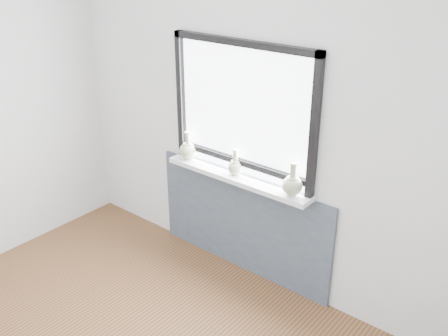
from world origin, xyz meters
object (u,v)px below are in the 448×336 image
Objects in this scene: windowsill at (237,178)px; vase_a at (188,150)px; vase_c at (292,184)px; vase_b at (235,166)px.

windowsill is 5.46× the size of vase_a.
vase_b is at bearing 178.47° from vase_c.
vase_a is at bearing -179.35° from vase_b.
vase_b is (0.50, 0.01, -0.01)m from vase_a.
vase_a is 1.04m from vase_c.
vase_c reaches higher than windowsill.
vase_c is at bearing -1.53° from vase_b.
windowsill is 0.09m from vase_b.
vase_c reaches higher than vase_b.
vase_b is 0.84× the size of vase_c.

